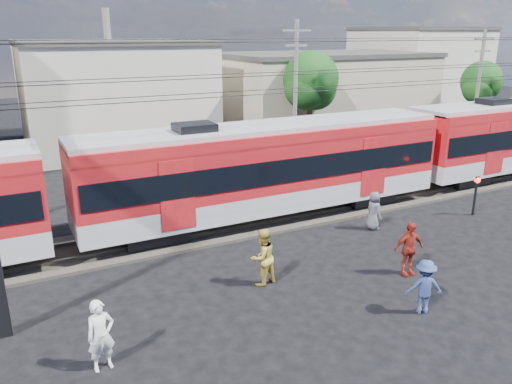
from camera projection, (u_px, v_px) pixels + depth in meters
ground at (382, 307)px, 14.83m from camera, size 120.00×120.00×0.00m
track_bed at (259, 219)px, 21.60m from camera, size 70.00×3.40×0.12m
rail_near at (267, 222)px, 20.92m from camera, size 70.00×0.12×0.12m
rail_far at (251, 212)px, 22.20m from camera, size 70.00×0.12×0.12m
commuter_train at (272, 165)px, 21.16m from camera, size 50.30×3.08×4.17m
catenary at (25, 117)px, 16.30m from camera, size 70.00×9.30×7.52m
building_midwest at (112, 93)px, 35.75m from camera, size 12.24×12.24×7.30m
building_mideast at (321, 93)px, 40.30m from camera, size 16.32×10.20×6.30m
building_east at (416, 71)px, 49.45m from camera, size 10.20×10.20×8.30m
utility_pole_mid at (295, 92)px, 28.77m from camera, size 1.80×0.24×8.50m
utility_pole_east at (478, 86)px, 34.08m from camera, size 1.80×0.24×8.00m
tree_near at (312, 82)px, 32.74m from camera, size 3.82×3.64×6.72m
tree_far at (482, 84)px, 38.60m from camera, size 3.36×3.12×5.76m
pedestrian_a at (101, 335)px, 11.85m from camera, size 0.72×0.53×1.82m
pedestrian_b at (263, 257)px, 15.91m from camera, size 1.06×0.91×1.89m
pedestrian_c at (424, 287)px, 14.29m from camera, size 1.22×1.01×1.65m
pedestrian_d at (409, 249)px, 16.54m from camera, size 1.15×0.58×1.88m
pedestrian_e at (374, 211)px, 20.47m from camera, size 0.52×0.79×1.61m
crossing_signal at (476, 188)px, 21.91m from camera, size 0.26×0.26×1.79m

